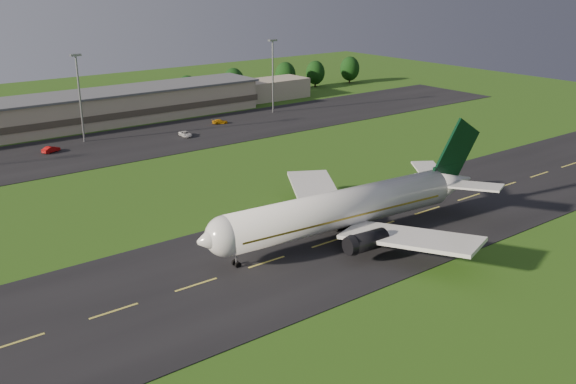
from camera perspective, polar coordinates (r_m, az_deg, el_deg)
ground at (r=88.11m, az=-1.91°, el=-6.30°), size 360.00×360.00×0.00m
taxiway at (r=88.09m, az=-1.91°, el=-6.27°), size 220.00×30.00×0.10m
apron at (r=149.31m, az=-18.33°, el=3.38°), size 260.00×30.00×0.10m
airliner at (r=94.68m, az=5.15°, el=-1.48°), size 51.28×42.03×15.57m
terminal at (r=172.79m, az=-19.24°, el=6.64°), size 145.00×16.00×8.40m
light_mast_centre at (r=155.72m, az=-18.09°, el=8.81°), size 2.40×1.20×20.35m
light_mast_east at (r=181.45m, az=-1.36°, el=11.02°), size 2.40×1.20×20.35m
tree_line at (r=192.61m, az=-11.98°, el=8.72°), size 193.75×8.89×9.61m
service_vehicle_b at (r=150.61m, az=-20.32°, el=3.58°), size 4.42×3.03×1.38m
service_vehicle_c at (r=157.32m, az=-9.10°, el=5.12°), size 2.42×4.63×1.24m
service_vehicle_d at (r=169.79m, az=-6.07°, el=6.25°), size 4.44×2.83×1.20m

